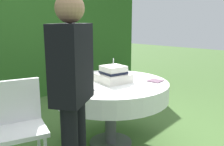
# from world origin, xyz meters

# --- Properties ---
(ground_plane) EXTENTS (20.00, 20.00, 0.00)m
(ground_plane) POSITION_xyz_m (0.00, 0.00, 0.00)
(ground_plane) COLOR #476B33
(cake_table) EXTENTS (1.29, 1.29, 0.74)m
(cake_table) POSITION_xyz_m (0.00, 0.00, 0.64)
(cake_table) COLOR #4C4C51
(cake_table) RESTS_ON ground_plane
(wedding_cake) EXTENTS (0.39, 0.39, 0.27)m
(wedding_cake) POSITION_xyz_m (0.02, -0.02, 0.82)
(wedding_cake) COLOR white
(wedding_cake) RESTS_ON cake_table
(serving_plate_near) EXTENTS (0.14, 0.14, 0.01)m
(serving_plate_near) POSITION_xyz_m (-0.34, -0.04, 0.75)
(serving_plate_near) COLOR white
(serving_plate_near) RESTS_ON cake_table
(serving_plate_far) EXTENTS (0.11, 0.11, 0.01)m
(serving_plate_far) POSITION_xyz_m (0.16, -0.42, 0.75)
(serving_plate_far) COLOR white
(serving_plate_far) RESTS_ON cake_table
(serving_plate_left) EXTENTS (0.12, 0.12, 0.01)m
(serving_plate_left) POSITION_xyz_m (-0.51, 0.07, 0.75)
(serving_plate_left) COLOR white
(serving_plate_left) RESTS_ON cake_table
(serving_plate_right) EXTENTS (0.11, 0.11, 0.01)m
(serving_plate_right) POSITION_xyz_m (0.52, -0.05, 0.75)
(serving_plate_right) COLOR white
(serving_plate_right) RESTS_ON cake_table
(napkin_stack) EXTENTS (0.15, 0.15, 0.01)m
(napkin_stack) POSITION_xyz_m (0.34, -0.37, 0.75)
(napkin_stack) COLOR #6B4C60
(napkin_stack) RESTS_ON cake_table
(garden_chair) EXTENTS (0.52, 0.52, 0.89)m
(garden_chair) POSITION_xyz_m (-0.97, 0.24, 0.54)
(garden_chair) COLOR white
(garden_chair) RESTS_ON ground_plane
(standing_person) EXTENTS (0.41, 0.34, 1.60)m
(standing_person) POSITION_xyz_m (-0.93, -0.43, 0.93)
(standing_person) COLOR black
(standing_person) RESTS_ON ground_plane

